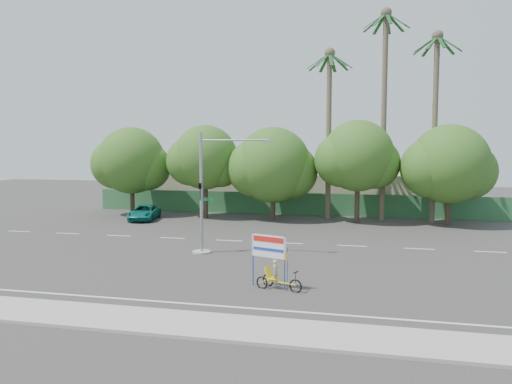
# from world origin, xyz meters

# --- Properties ---
(ground) EXTENTS (120.00, 120.00, 0.00)m
(ground) POSITION_xyz_m (0.00, 0.00, 0.00)
(ground) COLOR #33302D
(ground) RESTS_ON ground
(sidewalk_near) EXTENTS (50.00, 2.40, 0.12)m
(sidewalk_near) POSITION_xyz_m (0.00, -7.50, 0.06)
(sidewalk_near) COLOR gray
(sidewalk_near) RESTS_ON ground
(fence) EXTENTS (38.00, 0.08, 2.00)m
(fence) POSITION_xyz_m (0.00, 21.50, 1.00)
(fence) COLOR #336B3D
(fence) RESTS_ON ground
(building_left) EXTENTS (12.00, 8.00, 4.00)m
(building_left) POSITION_xyz_m (-10.00, 26.00, 2.00)
(building_left) COLOR #B5A990
(building_left) RESTS_ON ground
(building_right) EXTENTS (14.00, 8.00, 3.60)m
(building_right) POSITION_xyz_m (8.00, 26.00, 1.80)
(building_right) COLOR #B5A990
(building_right) RESTS_ON ground
(tree_far_left) EXTENTS (7.14, 6.00, 7.96)m
(tree_far_left) POSITION_xyz_m (-14.05, 18.00, 4.76)
(tree_far_left) COLOR #473828
(tree_far_left) RESTS_ON ground
(tree_left) EXTENTS (6.66, 5.60, 8.07)m
(tree_left) POSITION_xyz_m (-7.05, 18.00, 5.06)
(tree_left) COLOR #473828
(tree_left) RESTS_ON ground
(tree_center) EXTENTS (7.62, 6.40, 7.85)m
(tree_center) POSITION_xyz_m (-1.05, 18.00, 4.47)
(tree_center) COLOR #473828
(tree_center) RESTS_ON ground
(tree_right) EXTENTS (6.90, 5.80, 8.36)m
(tree_right) POSITION_xyz_m (5.95, 18.00, 5.24)
(tree_right) COLOR #473828
(tree_right) RESTS_ON ground
(tree_far_right) EXTENTS (7.38, 6.20, 7.94)m
(tree_far_right) POSITION_xyz_m (12.95, 18.00, 4.64)
(tree_far_right) COLOR #473828
(tree_far_right) RESTS_ON ground
(palm_tall) EXTENTS (3.73, 3.79, 17.45)m
(palm_tall) POSITION_xyz_m (8.00, 19.50, 10.46)
(palm_tall) COLOR #70604C
(palm_tall) RESTS_ON ground
(palm_mid) EXTENTS (3.73, 3.79, 15.45)m
(palm_mid) POSITION_xyz_m (12.00, 19.50, 9.40)
(palm_mid) COLOR #70604C
(palm_mid) RESTS_ON ground
(palm_short) EXTENTS (3.73, 3.79, 14.45)m
(palm_short) POSITION_xyz_m (3.50, 19.50, 8.86)
(palm_short) COLOR #70604C
(palm_short) RESTS_ON ground
(traffic_signal) EXTENTS (4.72, 1.10, 7.00)m
(traffic_signal) POSITION_xyz_m (-2.20, 3.98, 2.92)
(traffic_signal) COLOR gray
(traffic_signal) RESTS_ON ground
(trike_billboard) EXTENTS (2.37, 1.07, 2.45)m
(trike_billboard) POSITION_xyz_m (2.98, -2.34, 0.99)
(trike_billboard) COLOR black
(trike_billboard) RESTS_ON ground
(pickup_truck) EXTENTS (2.98, 4.85, 1.26)m
(pickup_truck) POSITION_xyz_m (-11.62, 15.43, 0.63)
(pickup_truck) COLOR #0F6C63
(pickup_truck) RESTS_ON ground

